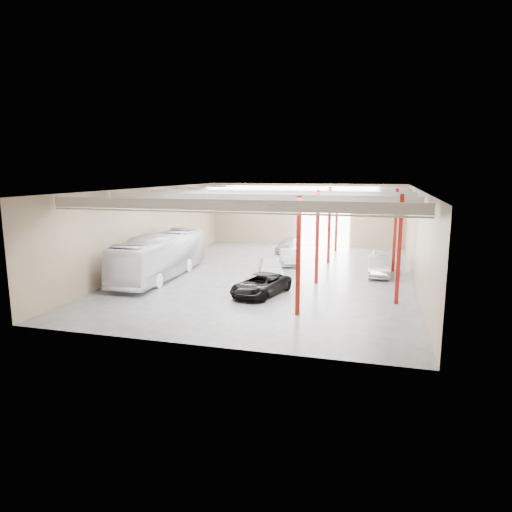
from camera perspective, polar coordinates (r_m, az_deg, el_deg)
The scene contains 8 objects.
depot_shell at distance 37.12m, azimuth 2.60°, elevation 5.30°, with size 22.12×32.12×7.06m.
coach_bus at distance 37.14m, azimuth -11.80°, elevation 0.04°, with size 2.92×12.47×3.47m, color white.
black_sedan at distance 31.25m, azimuth 0.62°, elevation -3.59°, with size 2.43×5.26×1.46m, color black.
car_row_a at distance 36.28m, azimuth 1.84°, elevation -1.45°, with size 1.96×4.86×1.66m, color silver.
car_row_b at distance 41.56m, azimuth 4.10°, elevation -0.09°, with size 1.51×4.33×1.43m, color #A0A0A4.
car_row_c at distance 48.08m, azimuth 4.03°, elevation 1.31°, with size 1.89×4.65×1.35m, color gray.
car_right_near at distance 38.34m, azimuth 15.06°, elevation -1.24°, with size 1.65×4.72×1.55m, color #ACADB1.
car_right_far at distance 43.46m, azimuth 15.11°, elevation -0.02°, with size 1.58×3.94×1.34m, color silver.
Camera 1 is at (8.27, -35.58, 8.35)m, focal length 32.00 mm.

